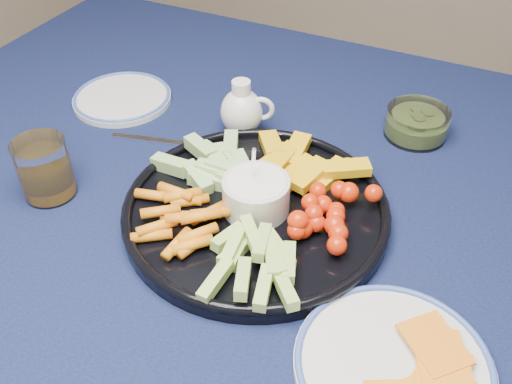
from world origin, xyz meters
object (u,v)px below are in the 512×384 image
at_px(crudite_platter, 255,205).
at_px(pickle_bowl, 416,124).
at_px(dining_table, 326,245).
at_px(juice_tumbler, 46,172).
at_px(cheese_plate, 394,363).
at_px(side_plate_extra, 122,98).
at_px(creamer_pitcher, 242,111).

height_order(crudite_platter, pickle_bowl, crudite_platter).
distance_m(dining_table, juice_tumbler, 0.45).
height_order(dining_table, cheese_plate, cheese_plate).
distance_m(dining_table, side_plate_extra, 0.48).
xyz_separation_m(dining_table, creamer_pitcher, (-0.21, 0.11, 0.13)).
bearing_deg(pickle_bowl, creamer_pitcher, -155.93).
relative_size(creamer_pitcher, cheese_plate, 0.45).
xyz_separation_m(pickle_bowl, juice_tumbler, (-0.47, -0.40, 0.02)).
relative_size(dining_table, pickle_bowl, 15.51).
bearing_deg(juice_tumbler, pickle_bowl, 40.18).
xyz_separation_m(cheese_plate, juice_tumbler, (-0.56, 0.07, 0.03)).
bearing_deg(dining_table, cheese_plate, -55.99).
height_order(crudite_platter, cheese_plate, crudite_platter).
bearing_deg(dining_table, crudite_platter, -141.47).
distance_m(creamer_pitcher, juice_tumbler, 0.33).
height_order(cheese_plate, juice_tumbler, juice_tumbler).
distance_m(crudite_platter, juice_tumbler, 0.32).
relative_size(dining_table, crudite_platter, 4.29).
distance_m(dining_table, crudite_platter, 0.16).
height_order(creamer_pitcher, side_plate_extra, creamer_pitcher).
relative_size(crudite_platter, creamer_pitcher, 3.83).
relative_size(dining_table, creamer_pitcher, 16.42).
relative_size(crudite_platter, cheese_plate, 1.72).
bearing_deg(pickle_bowl, cheese_plate, -79.24).
bearing_deg(pickle_bowl, crudite_platter, -117.71).
bearing_deg(crudite_platter, creamer_pitcher, 121.22).
distance_m(pickle_bowl, cheese_plate, 0.48).
bearing_deg(cheese_plate, dining_table, 124.01).
xyz_separation_m(dining_table, pickle_bowl, (0.07, 0.24, 0.11)).
distance_m(pickle_bowl, side_plate_extra, 0.54).
distance_m(creamer_pitcher, pickle_bowl, 0.30).
bearing_deg(dining_table, pickle_bowl, 73.52).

